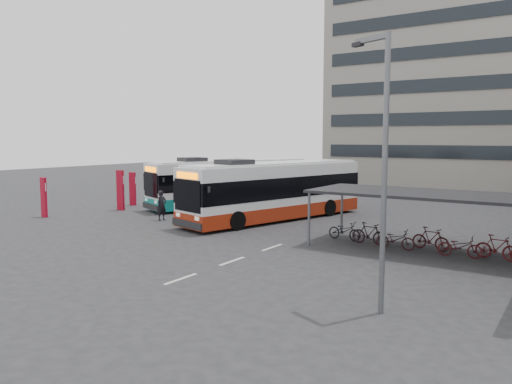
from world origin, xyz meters
The scene contains 11 objects.
ground centered at (0.00, 0.00, 0.00)m, with size 120.00×120.00×0.00m, color #28282B.
bike_shelter centered at (8.50, 3.00, 1.36)m, with size 10.00×4.00×2.54m.
office_block centered at (6.00, 36.00, 12.50)m, with size 30.00×15.00×25.00m, color gray.
road_markings centered at (2.50, -3.00, 0.01)m, with size 0.15×7.60×0.01m.
bus_main centered at (-1.40, 6.62, 1.71)m, with size 5.82×12.70×3.68m.
bus_teal centered at (-7.17, 9.95, 1.64)m, with size 7.08×12.02×3.54m.
pedestrian centered at (-6.78, 2.65, 0.89)m, with size 0.65×0.42×1.77m, color black.
lamp_post centered at (9.32, -5.40, 4.35)m, with size 1.28×0.64×7.62m.
sign_totem_south centered at (-13.69, -0.46, 1.27)m, with size 0.53×0.19×2.46m.
sign_totem_mid centered at (-12.13, 4.22, 1.39)m, with size 0.59×0.22×2.70m.
sign_totem_north centered at (-13.27, 6.35, 1.24)m, with size 0.51×0.28×2.39m.
Camera 1 is at (13.93, -18.54, 4.84)m, focal length 35.00 mm.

